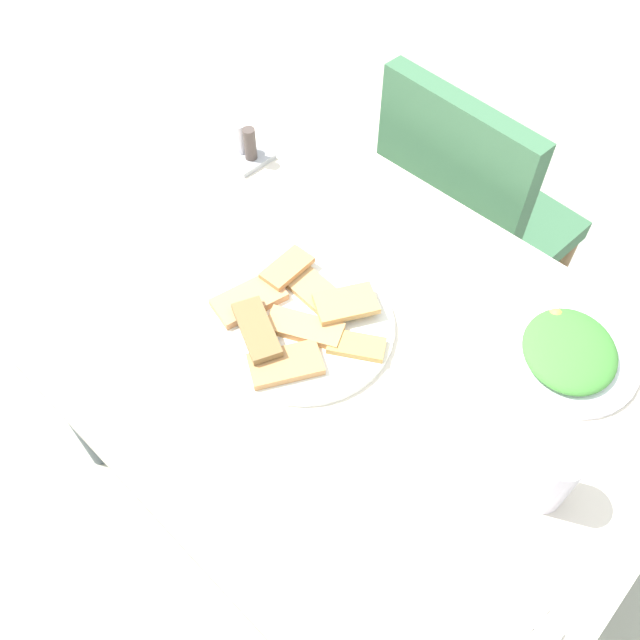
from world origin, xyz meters
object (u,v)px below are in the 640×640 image
(dining_table, at_px, (330,358))
(spoon, at_px, (499,593))
(soda_can, at_px, (551,476))
(condiment_caddy, at_px, (246,149))
(paper_napkin, at_px, (491,604))
(fork, at_px, (483,614))
(pide_platter, at_px, (300,323))
(dining_chair, at_px, (465,217))
(salad_plate_greens, at_px, (569,352))

(dining_table, relative_size, spoon, 6.44)
(soda_can, bearing_deg, condiment_caddy, 166.47)
(soda_can, xyz_separation_m, paper_napkin, (0.04, -0.18, -0.06))
(paper_napkin, bearing_deg, fork, -90.00)
(dining_table, distance_m, paper_napkin, 0.50)
(dining_table, xyz_separation_m, condiment_caddy, (-0.44, 0.21, 0.11))
(fork, bearing_deg, pide_platter, 152.98)
(paper_napkin, bearing_deg, pide_platter, 163.52)
(dining_table, height_order, spoon, spoon)
(soda_can, bearing_deg, dining_chair, 130.54)
(soda_can, xyz_separation_m, fork, (0.04, -0.20, -0.06))
(dining_table, bearing_deg, condiment_caddy, 154.70)
(salad_plate_greens, distance_m, paper_napkin, 0.44)
(dining_table, distance_m, fork, 0.51)
(fork, bearing_deg, dining_chair, 116.19)
(pide_platter, height_order, spoon, pide_platter)
(dining_chair, relative_size, condiment_caddy, 9.56)
(salad_plate_greens, height_order, condiment_caddy, condiment_caddy)
(dining_chair, height_order, paper_napkin, dining_chair)
(salad_plate_greens, bearing_deg, fork, -72.64)
(fork, distance_m, spoon, 0.04)
(soda_can, height_order, fork, soda_can)
(fork, relative_size, condiment_caddy, 1.96)
(dining_chair, xyz_separation_m, paper_napkin, (0.58, -0.81, 0.26))
(dining_chair, xyz_separation_m, pide_platter, (0.07, -0.66, 0.27))
(spoon, bearing_deg, condiment_caddy, 153.52)
(pide_platter, xyz_separation_m, salad_plate_greens, (0.37, 0.27, 0.00))
(dining_chair, relative_size, fork, 4.87)
(pide_platter, relative_size, soda_can, 2.59)
(dining_table, xyz_separation_m, soda_can, (0.42, 0.00, 0.15))
(dining_chair, xyz_separation_m, soda_can, (0.54, -0.63, 0.32))
(pide_platter, relative_size, spoon, 1.74)
(paper_napkin, relative_size, condiment_caddy, 1.21)
(dining_chair, bearing_deg, soda_can, -49.46)
(salad_plate_greens, height_order, fork, salad_plate_greens)
(dining_chair, bearing_deg, salad_plate_greens, -41.73)
(condiment_caddy, bearing_deg, paper_napkin, -23.24)
(dining_table, bearing_deg, paper_napkin, -21.20)
(dining_table, distance_m, condiment_caddy, 0.50)
(dining_chair, height_order, spoon, dining_chair)
(pide_platter, distance_m, spoon, 0.52)
(spoon, height_order, condiment_caddy, condiment_caddy)
(spoon, bearing_deg, pide_platter, 161.20)
(dining_chair, relative_size, spoon, 4.92)
(paper_napkin, bearing_deg, condiment_caddy, 156.76)
(salad_plate_greens, bearing_deg, dining_table, -143.85)
(soda_can, bearing_deg, pide_platter, -176.37)
(dining_chair, bearing_deg, pide_platter, -83.90)
(salad_plate_greens, xyz_separation_m, fork, (0.14, -0.43, -0.01))
(dining_table, relative_size, pide_platter, 3.71)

